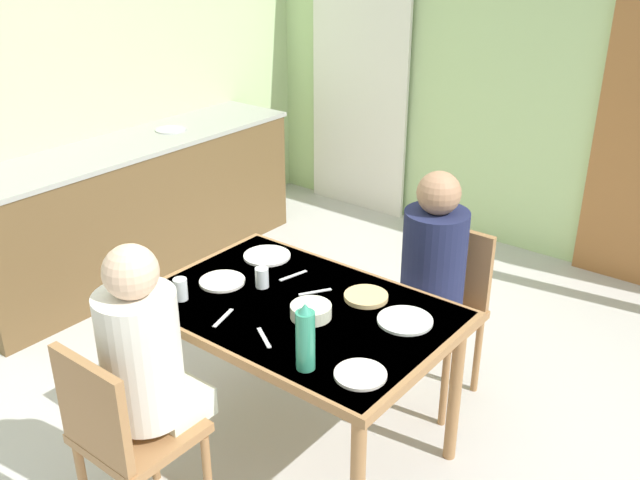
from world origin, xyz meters
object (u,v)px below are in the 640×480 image
(dining_table, at_px, (298,322))
(water_bottle_green_near, at_px, (305,338))
(chair_far_diner, at_px, (442,304))
(serving_bowl_center, at_px, (311,311))
(kitchen_counter, at_px, (136,207))
(chair_near_diner, at_px, (123,433))
(person_far_diner, at_px, (432,262))
(person_near_diner, at_px, (144,352))

(dining_table, height_order, water_bottle_green_near, water_bottle_green_near)
(chair_far_diner, relative_size, serving_bowl_center, 5.12)
(dining_table, bearing_deg, water_bottle_green_near, -46.67)
(kitchen_counter, distance_m, dining_table, 2.19)
(chair_near_diner, xyz_separation_m, water_bottle_green_near, (0.50, 0.46, 0.38))
(kitchen_counter, distance_m, chair_near_diner, 2.40)
(chair_near_diner, distance_m, person_far_diner, 1.54)
(chair_near_diner, relative_size, person_near_diner, 1.13)
(chair_far_diner, relative_size, person_near_diner, 1.13)
(dining_table, xyz_separation_m, person_far_diner, (0.27, 0.65, 0.11))
(kitchen_counter, bearing_deg, serving_bowl_center, -19.88)
(kitchen_counter, xyz_separation_m, chair_far_diner, (2.32, 0.05, 0.05))
(kitchen_counter, relative_size, chair_far_diner, 2.81)
(person_near_diner, relative_size, person_far_diner, 1.00)
(dining_table, distance_m, chair_near_diner, 0.83)
(dining_table, height_order, serving_bowl_center, serving_bowl_center)
(kitchen_counter, distance_m, person_near_diner, 2.34)
(water_bottle_green_near, distance_m, serving_bowl_center, 0.37)
(dining_table, relative_size, water_bottle_green_near, 4.85)
(water_bottle_green_near, height_order, serving_bowl_center, water_bottle_green_near)
(water_bottle_green_near, xyz_separation_m, serving_bowl_center, (-0.21, 0.29, -0.10))
(person_near_diner, relative_size, serving_bowl_center, 4.53)
(chair_near_diner, xyz_separation_m, person_near_diner, (0.00, 0.14, 0.28))
(water_bottle_green_near, bearing_deg, serving_bowl_center, 125.73)
(person_far_diner, bearing_deg, kitchen_counter, -2.15)
(chair_far_diner, relative_size, water_bottle_green_near, 3.26)
(chair_far_diner, xyz_separation_m, person_far_diner, (-0.00, -0.14, 0.28))
(water_bottle_green_near, bearing_deg, person_far_diner, 92.36)
(person_near_diner, xyz_separation_m, water_bottle_green_near, (0.50, 0.33, 0.09))
(chair_far_diner, relative_size, person_far_diner, 1.13)
(kitchen_counter, height_order, person_near_diner, person_near_diner)
(chair_far_diner, xyz_separation_m, person_near_diner, (-0.46, -1.44, 0.28))
(water_bottle_green_near, bearing_deg, chair_far_diner, 92.07)
(serving_bowl_center, bearing_deg, dining_table, 159.60)
(dining_table, bearing_deg, kitchen_counter, 160.15)
(dining_table, relative_size, chair_far_diner, 1.49)
(person_near_diner, bearing_deg, water_bottle_green_near, 32.93)
(dining_table, bearing_deg, person_near_diner, -106.64)
(kitchen_counter, bearing_deg, dining_table, -19.85)
(chair_near_diner, relative_size, person_far_diner, 1.13)
(person_near_diner, distance_m, person_far_diner, 1.38)
(dining_table, height_order, person_near_diner, person_near_diner)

